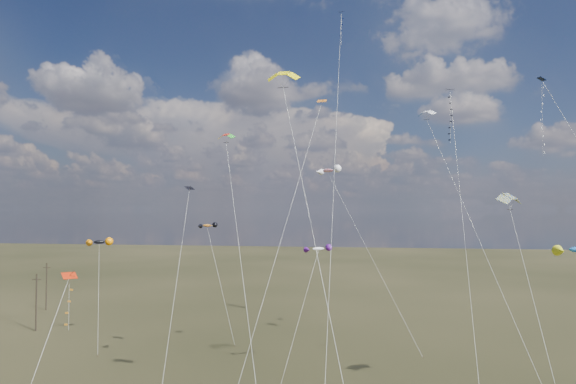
# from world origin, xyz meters

# --- Properties ---
(utility_pole_near) EXTENTS (1.40, 0.20, 8.00)m
(utility_pole_near) POSITION_xyz_m (-38.00, 30.00, 4.09)
(utility_pole_near) COLOR black
(utility_pole_near) RESTS_ON ground
(utility_pole_far) EXTENTS (1.40, 0.20, 8.00)m
(utility_pole_far) POSITION_xyz_m (-46.00, 44.00, 4.09)
(utility_pole_far) COLOR black
(utility_pole_far) RESTS_ON ground
(diamond_black_high) EXTENTS (2.01, 24.15, 31.70)m
(diamond_black_high) POSITION_xyz_m (18.19, 25.75, 26.85)
(diamond_black_high) COLOR black
(diamond_black_high) RESTS_ON ground
(diamond_navy_tall) EXTENTS (1.04, 32.45, 43.60)m
(diamond_navy_tall) POSITION_xyz_m (5.11, 27.96, 37.19)
(diamond_navy_tall) COLOR #111F4B
(diamond_navy_tall) RESTS_ON ground
(diamond_black_mid) EXTENTS (2.49, 12.97, 19.53)m
(diamond_black_mid) POSITION_xyz_m (-9.12, 10.67, 13.93)
(diamond_black_mid) COLOR black
(diamond_black_mid) RESTS_ON ground
(diamond_red_low) EXTENTS (1.39, 9.56, 12.34)m
(diamond_red_low) POSITION_xyz_m (-13.69, -0.99, 9.81)
(diamond_red_low) COLOR red
(diamond_red_low) RESTS_ON ground
(diamond_navy_right) EXTENTS (4.95, 25.28, 29.46)m
(diamond_navy_right) POSITION_xyz_m (24.82, 12.89, 24.45)
(diamond_navy_right) COLOR #0D1C54
(diamond_navy_right) RESTS_ON ground
(diamond_orange_center) EXTENTS (6.43, 17.80, 29.01)m
(diamond_orange_center) POSITION_xyz_m (2.06, 13.40, 20.92)
(diamond_orange_center) COLOR orange
(diamond_orange_center) RESTS_ON ground
(parafoil_yellow) EXTENTS (8.58, 14.72, 28.79)m
(parafoil_yellow) POSITION_xyz_m (1.84, 4.20, 28.02)
(parafoil_yellow) COLOR #F6E806
(parafoil_yellow) RESTS_ON ground
(parafoil_blue_white) EXTENTS (9.50, 17.61, 29.09)m
(parafoil_blue_white) POSITION_xyz_m (15.35, 24.81, 28.33)
(parafoil_blue_white) COLOR blue
(parafoil_blue_white) RESTS_ON ground
(parafoil_striped) EXTENTS (2.83, 12.15, 18.96)m
(parafoil_striped) POSITION_xyz_m (20.85, 11.17, 18.23)
(parafoil_striped) COLOR gold
(parafoil_striped) RESTS_ON ground
(parafoil_tricolor) EXTENTS (8.61, 16.93, 25.46)m
(parafoil_tricolor) POSITION_xyz_m (-6.15, 15.50, 24.71)
(parafoil_tricolor) COLOR gold
(parafoil_tricolor) RESTS_ON ground
(novelty_black_orange) EXTENTS (5.79, 8.83, 13.35)m
(novelty_black_orange) POSITION_xyz_m (-27.02, 27.32, 12.76)
(novelty_black_orange) COLOR black
(novelty_black_orange) RESTS_ON ground
(novelty_orange_black) EXTENTS (7.80, 8.71, 15.28)m
(novelty_orange_black) POSITION_xyz_m (-14.48, 34.75, 14.75)
(novelty_orange_black) COLOR orange
(novelty_orange_black) RESTS_ON ground
(novelty_white_purple) EXTENTS (4.50, 8.15, 13.44)m
(novelty_white_purple) POSITION_xyz_m (3.34, 17.05, 12.97)
(novelty_white_purple) COLOR white
(novelty_white_purple) RESTS_ON ground
(novelty_redwhite_stripe) EXTENTS (14.24, 17.23, 23.74)m
(novelty_redwhite_stripe) POSITION_xyz_m (2.48, 40.74, 22.97)
(novelty_redwhite_stripe) COLOR red
(novelty_redwhite_stripe) RESTS_ON ground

